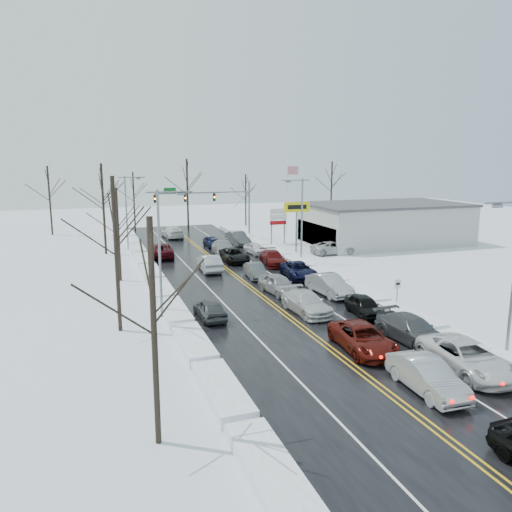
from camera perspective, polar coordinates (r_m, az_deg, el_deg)
name	(u,v)px	position (r m, az deg, el deg)	size (l,w,h in m)	color
ground	(257,292)	(41.92, 0.09, -4.19)	(160.00, 160.00, 0.00)	silver
road_surface	(249,287)	(43.75, -0.76, -3.53)	(14.00, 84.00, 0.01)	black
snow_bank_left	(162,294)	(42.09, -10.67, -4.32)	(1.70, 72.00, 0.60)	white
snow_bank_right	(327,280)	(46.60, 8.16, -2.73)	(1.70, 72.00, 0.60)	white
traffic_signal_mast	(214,200)	(68.50, -4.84, 6.40)	(13.28, 0.39, 8.00)	slate
tires_plus_sign	(297,210)	(59.47, 4.67, 5.22)	(3.20, 0.34, 6.00)	slate
used_vehicles_sign	(278,219)	(65.17, 2.54, 4.28)	(2.20, 0.22, 4.65)	slate
speed_limit_sign	(397,289)	(38.20, 15.86, -3.61)	(0.55, 0.09, 2.35)	slate
flagpole	(288,194)	(74.06, 3.67, 7.11)	(1.87, 1.20, 10.00)	silver
dealership_building	(384,223)	(67.91, 14.46, 3.65)	(20.40, 12.40, 5.30)	#B2B2AD
streetlight_se	(512,267)	(30.05, 27.24, -1.17)	(3.20, 0.25, 9.00)	slate
streetlight_ne	(300,214)	(53.10, 5.07, 4.85)	(3.20, 0.25, 9.00)	slate
streetlight_sw	(162,243)	(35.05, -10.67, 1.47)	(3.20, 0.25, 9.00)	slate
streetlight_nw	(128,207)	(62.69, -14.44, 5.50)	(3.20, 0.25, 9.00)	slate
tree_left_a	(152,289)	(18.97, -11.77, -3.71)	(3.60, 3.60, 9.00)	#2D231C
tree_left_b	(115,224)	(32.53, -15.85, 3.49)	(4.00, 4.00, 10.00)	#2D231C
tree_left_c	(117,216)	(46.59, -15.56, 4.39)	(3.40, 3.40, 8.50)	#2D231C
tree_left_d	(103,191)	(60.38, -17.14, 7.09)	(4.20, 4.20, 10.50)	#2D231C
tree_left_e	(103,191)	(72.41, -17.13, 7.12)	(3.80, 3.80, 9.50)	#2D231C
tree_far_a	(49,187)	(78.49, -22.60, 7.29)	(4.00, 4.00, 10.00)	#2D231C
tree_far_b	(133,190)	(79.70, -13.83, 7.36)	(3.60, 3.60, 9.00)	#2D231C
tree_far_c	(187,180)	(78.78, -7.88, 8.55)	(4.40, 4.40, 11.00)	#2D231C
tree_far_d	(246,190)	(82.81, -1.19, 7.56)	(3.40, 3.40, 8.50)	#2D231C
tree_far_e	(332,180)	(89.36, 8.64, 8.60)	(4.20, 4.20, 10.50)	#2D231C
queued_car_1	(426,391)	(26.27, 18.83, -14.42)	(1.68, 4.83, 1.59)	#A4A6AC
queued_car_2	(363,351)	(30.34, 12.08, -10.53)	(2.53, 5.49, 1.53)	#54110B
queued_car_3	(306,313)	(36.71, 5.75, -6.48)	(2.15, 5.30, 1.54)	silver
queued_car_4	(278,293)	(41.64, 2.58, -4.30)	(1.89, 4.70, 1.60)	gray
queued_car_5	(255,278)	(46.93, -0.08, -2.52)	(1.46, 4.19, 1.38)	#46494B
queued_car_6	(234,262)	(54.20, -2.53, -0.67)	(2.41, 5.24, 1.45)	black
queued_car_7	(224,255)	(57.85, -3.69, 0.07)	(2.35, 5.79, 1.68)	gray
queued_car_8	(212,247)	(63.32, -5.05, 1.01)	(1.65, 4.11, 1.40)	black
queued_car_10	(465,372)	(29.15, 22.81, -12.10)	(2.76, 5.97, 1.66)	silver
queued_car_11	(411,342)	(32.46, 17.31, -9.34)	(2.21, 5.43, 1.58)	#414346
queued_car_12	(364,315)	(36.78, 12.25, -6.65)	(1.70, 4.23, 1.44)	black
queued_car_13	(329,295)	(41.66, 8.33, -4.40)	(1.79, 5.12, 1.69)	#9DA0A5
queued_car_14	(299,278)	(47.16, 4.89, -2.49)	(2.45, 5.32, 1.48)	black
queued_car_15	(273,265)	(52.60, 1.95, -1.03)	(2.09, 5.15, 1.50)	#4E0A0A
queued_car_16	(255,254)	(58.48, -0.07, 0.21)	(1.59, 3.94, 1.34)	white
queued_car_17	(238,245)	(64.79, -2.09, 1.28)	(1.82, 5.20, 1.71)	#404346
oncoming_car_0	(210,271)	(49.96, -5.33, -1.73)	(1.75, 5.02, 1.65)	#ABAEB3
oncoming_car_1	(161,257)	(57.58, -10.78, -0.16)	(2.75, 5.96, 1.66)	#46090F
oncoming_car_2	(172,238)	(71.50, -9.52, 2.06)	(2.37, 5.83, 1.69)	silver
oncoming_car_3	(210,318)	(35.44, -5.27, -7.12)	(1.69, 4.21, 1.43)	#424447
parked_car_0	(334,254)	(59.27, 8.86, 0.22)	(2.51, 5.45, 1.51)	silver
parked_car_1	(342,247)	(63.84, 9.77, 0.97)	(1.91, 4.69, 1.36)	#414346
parked_car_2	(314,243)	(66.34, 6.59, 1.44)	(1.86, 4.62, 1.58)	black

